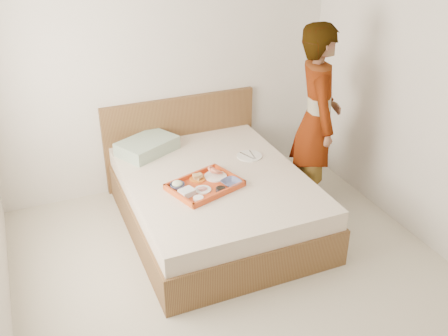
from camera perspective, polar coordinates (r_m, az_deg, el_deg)
ground at (r=4.12m, az=2.90°, el=-14.00°), size 3.50×4.00×0.01m
wall_back at (r=5.13m, az=-6.58°, el=11.52°), size 3.50×0.01×2.60m
bed at (r=4.72m, az=-1.03°, el=-3.69°), size 1.65×2.00×0.53m
headboard at (r=5.43m, az=-4.89°, el=3.24°), size 1.65×0.06×0.95m
pillow at (r=5.04m, az=-8.67°, el=2.48°), size 0.66×0.59×0.13m
tray at (r=4.39m, az=-2.17°, el=-1.94°), size 0.69×0.59×0.05m
prawn_plate at (r=4.53m, az=-0.95°, el=-0.94°), size 0.26×0.26×0.01m
navy_bowl_big at (r=4.40m, az=0.81°, el=-1.69°), size 0.21×0.21×0.04m
sauce_dish at (r=4.31m, az=-0.38°, el=-2.45°), size 0.11×0.11×0.03m
meat_plate at (r=4.34m, az=-2.42°, el=-2.47°), size 0.18×0.18×0.01m
bread_plate at (r=4.50m, az=-3.04°, el=-1.26°), size 0.18×0.18×0.01m
salad_bowl at (r=4.38m, az=-5.29°, el=-2.02°), size 0.16×0.16×0.04m
plastic_tub at (r=4.26m, az=-4.22°, el=-2.76°), size 0.15×0.13×0.05m
cheese_round at (r=4.19m, az=-2.91°, el=-3.49°), size 0.11×0.11×0.03m
dinner_plate at (r=4.93m, az=2.91°, el=1.38°), size 0.25×0.25×0.01m
person at (r=4.84m, az=10.42°, el=5.33°), size 0.65×0.78×1.83m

